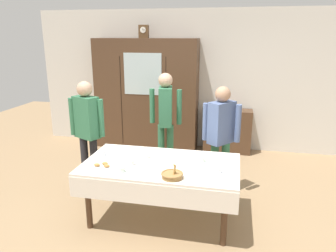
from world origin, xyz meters
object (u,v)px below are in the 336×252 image
Objects in this scene: tea_cup_far_left at (218,171)px; dining_table at (160,171)px; spoon_mid_left at (224,158)px; mantel_clock at (144,31)px; book_stack at (229,108)px; tea_cup_mid_left at (122,170)px; person_by_cabinet at (166,114)px; spoon_center at (131,153)px; person_behind_table_right at (221,131)px; bookshelf_low at (227,131)px; pastry_plate at (102,166)px; bread_basket at (172,175)px; person_behind_table_left at (87,125)px; tea_cup_near_right at (202,160)px; wall_cabinet at (146,95)px; tea_cup_back_edge at (131,163)px; tea_cup_far_right at (102,154)px; spoon_far_left at (155,165)px; tea_cup_center at (147,156)px.

dining_table is at bearing 170.83° from tea_cup_far_left.
spoon_mid_left reaches higher than dining_table.
book_stack is at bearing 1.79° from mantel_clock.
spoon_mid_left is at bearing 24.61° from dining_table.
tea_cup_mid_left is (-1.05, -0.21, 0.00)m from tea_cup_far_left.
spoon_center is at bearing -100.36° from person_by_cabinet.
dining_table is 1.12m from person_behind_table_right.
pastry_plate is at bearing -115.06° from bookshelf_low.
bread_basket is 1.28m from person_behind_table_right.
person_behind_table_left is at bearing 154.66° from spoon_center.
wall_cabinet is at bearing 119.59° from tea_cup_near_right.
person_behind_table_left reaches higher than book_stack.
mantel_clock is at bearing -178.21° from bookshelf_low.
tea_cup_back_edge is 0.22m from tea_cup_mid_left.
person_behind_table_left is (-1.88, -0.23, 0.03)m from person_behind_table_right.
tea_cup_back_edge is 1.00× the size of tea_cup_far_right.
person_behind_table_left is (-1.43, 0.96, 0.20)m from bread_basket.
spoon_far_left is at bearing -11.18° from tea_cup_far_right.
person_by_cabinet is (-0.96, -1.23, 0.14)m from book_stack.
tea_cup_near_right is 1.45m from person_by_cabinet.
tea_cup_back_edge is 0.08× the size of person_behind_table_left.
mantel_clock is 2.02× the size of spoon_far_left.
spoon_far_left is at bearing -105.98° from book_stack.
person_behind_table_right is at bearing 97.40° from spoon_mid_left.
tea_cup_mid_left is 1.09× the size of spoon_center.
tea_cup_far_left is 0.54× the size of bread_basket.
dining_table is at bearing -105.06° from bookshelf_low.
tea_cup_far_left and tea_cup_near_right have the same top height.
person_behind_table_left reaches higher than tea_cup_mid_left.
tea_cup_center is 1.28m from person_by_cabinet.
tea_cup_far_left is at bearing -95.45° from spoon_mid_left.
person_by_cabinet is at bearing 86.08° from tea_cup_mid_left.
wall_cabinet reaches higher than spoon_center.
tea_cup_mid_left is 0.08× the size of person_behind_table_left.
bookshelf_low is (0.71, 2.64, -0.23)m from dining_table.
bread_basket is 1.74m from person_behind_table_left.
spoon_mid_left is (0.94, 0.18, -0.02)m from tea_cup_center.
tea_cup_center is at bearing -73.62° from mantel_clock.
tea_cup_mid_left is at bearing -108.07° from tea_cup_center.
wall_cabinet is 16.59× the size of tea_cup_far_left.
person_behind_table_right reaches higher than tea_cup_far_left.
bread_basket reaches higher than spoon_center.
spoon_far_left is 0.08× the size of person_behind_table_right.
wall_cabinet is 2.86m from pastry_plate.
tea_cup_back_edge is 0.08× the size of person_by_cabinet.
mantel_clock is 2.96m from tea_cup_center.
bookshelf_low is at bearing 74.94° from dining_table.
mantel_clock is at bearing 106.38° from tea_cup_center.
book_stack is at bearing 74.94° from dining_table.
tea_cup_near_right is 1.76m from person_behind_table_left.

